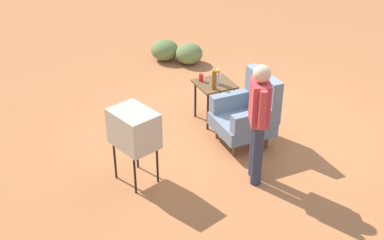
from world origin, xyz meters
TOP-DOWN VIEW (x-y plane):
  - ground_plane at (0.00, 0.00)m, footprint 60.00×60.00m
  - armchair at (0.17, -0.01)m, footprint 0.79×0.79m
  - side_table at (-0.62, -0.16)m, footprint 0.56×0.56m
  - tv_on_stand at (0.39, -1.82)m, footprint 0.70×0.60m
  - person_standing at (1.02, -0.40)m, footprint 0.53×0.35m
  - soda_can_red at (-0.77, -0.32)m, footprint 0.07×0.07m
  - bottle_tall_amber at (-0.44, -0.27)m, footprint 0.07×0.07m
  - flower_vase at (-0.58, -0.14)m, footprint 0.15×0.10m
  - shrub_mid at (-2.86, 0.43)m, footprint 0.54×0.54m
  - shrub_far at (-3.23, 0.06)m, footprint 0.55×0.55m

SIDE VIEW (x-z plane):
  - ground_plane at x=0.00m, z-range 0.00..0.00m
  - shrub_mid at x=-2.86m, z-range 0.00..0.41m
  - shrub_far at x=-3.23m, z-range 0.00..0.42m
  - armchair at x=0.17m, z-range -0.03..1.03m
  - side_table at x=-0.62m, z-range 0.23..0.88m
  - soda_can_red at x=-0.77m, z-range 0.65..0.77m
  - tv_on_stand at x=0.39m, z-range 0.27..1.30m
  - flower_vase at x=-0.58m, z-range 0.67..0.93m
  - bottle_tall_amber at x=-0.44m, z-range 0.65..0.95m
  - person_standing at x=1.02m, z-range 0.12..1.76m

